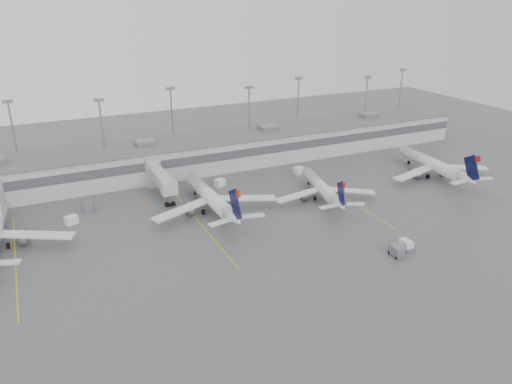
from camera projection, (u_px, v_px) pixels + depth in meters
name	position (u px, v px, depth m)	size (l,w,h in m)	color
ground	(337.00, 259.00, 89.81)	(260.00, 260.00, 0.00)	#525154
terminal	(219.00, 150.00, 136.82)	(152.00, 17.00, 9.45)	#A9A9A4
light_masts	(211.00, 117.00, 138.71)	(142.40, 8.00, 20.60)	gray
jet_bridge_right	(158.00, 176.00, 118.55)	(4.00, 17.20, 7.00)	#ABAEB1
stand_markings	(276.00, 209.00, 109.91)	(105.25, 40.00, 0.01)	#CABB0B
jet_mid_left	(211.00, 198.00, 107.84)	(28.36, 31.77, 10.28)	silver
jet_mid_right	(322.00, 188.00, 114.53)	(23.64, 26.77, 8.76)	silver
jet_far_right	(435.00, 165.00, 128.10)	(27.79, 31.30, 10.14)	silver
baggage_tug	(406.00, 246.00, 92.69)	(2.01, 3.01, 1.90)	silver
baggage_cart	(397.00, 251.00, 90.32)	(1.81, 3.05, 1.92)	slate
gse_uld_a	(71.00, 220.00, 102.82)	(2.48, 1.66, 1.76)	silver
gse_uld_b	(220.00, 183.00, 122.79)	(2.50, 1.67, 1.77)	silver
gse_uld_c	(299.00, 171.00, 130.92)	(2.61, 1.74, 1.85)	silver
gse_loader	(89.00, 206.00, 109.16)	(1.86, 2.98, 1.86)	slate
cone_a	(11.00, 245.00, 93.87)	(0.43, 0.43, 0.69)	#F05505
cone_b	(144.00, 204.00, 111.89)	(0.40, 0.40, 0.64)	#F05505
cone_c	(336.00, 185.00, 122.89)	(0.44, 0.44, 0.70)	#F05505
cone_d	(449.00, 163.00, 138.72)	(0.39, 0.39, 0.61)	#F05505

